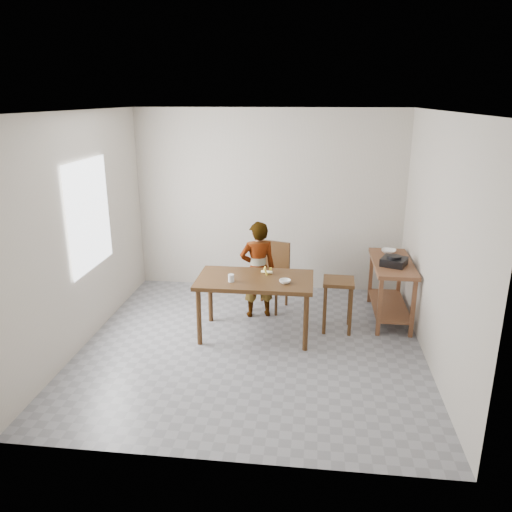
# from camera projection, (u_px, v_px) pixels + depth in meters

# --- Properties ---
(floor) EXTENTS (4.00, 4.00, 0.04)m
(floor) POSITION_uv_depth(u_px,v_px,m) (252.00, 347.00, 5.97)
(floor) COLOR gray
(floor) RESTS_ON ground
(ceiling) EXTENTS (4.00, 4.00, 0.04)m
(ceiling) POSITION_uv_depth(u_px,v_px,m) (251.00, 109.00, 5.14)
(ceiling) COLOR white
(ceiling) RESTS_ON wall_back
(wall_back) EXTENTS (4.00, 0.04, 2.70)m
(wall_back) POSITION_uv_depth(u_px,v_px,m) (269.00, 201.00, 7.47)
(wall_back) COLOR beige
(wall_back) RESTS_ON ground
(wall_front) EXTENTS (4.00, 0.04, 2.70)m
(wall_front) POSITION_uv_depth(u_px,v_px,m) (217.00, 310.00, 3.64)
(wall_front) COLOR beige
(wall_front) RESTS_ON ground
(wall_left) EXTENTS (0.04, 4.00, 2.70)m
(wall_left) POSITION_uv_depth(u_px,v_px,m) (79.00, 232.00, 5.78)
(wall_left) COLOR beige
(wall_left) RESTS_ON ground
(wall_right) EXTENTS (0.04, 4.00, 2.70)m
(wall_right) POSITION_uv_depth(u_px,v_px,m) (439.00, 243.00, 5.33)
(wall_right) COLOR beige
(wall_right) RESTS_ON ground
(window_pane) EXTENTS (0.02, 1.10, 1.30)m
(window_pane) POSITION_uv_depth(u_px,v_px,m) (89.00, 215.00, 5.92)
(window_pane) COLOR white
(window_pane) RESTS_ON wall_left
(dining_table) EXTENTS (1.40, 0.80, 0.75)m
(dining_table) POSITION_uv_depth(u_px,v_px,m) (255.00, 307.00, 6.14)
(dining_table) COLOR #432812
(dining_table) RESTS_ON floor
(prep_counter) EXTENTS (0.50, 1.20, 0.80)m
(prep_counter) POSITION_uv_depth(u_px,v_px,m) (390.00, 290.00, 6.60)
(prep_counter) COLOR brown
(prep_counter) RESTS_ON floor
(child) EXTENTS (0.55, 0.45, 1.31)m
(child) POSITION_uv_depth(u_px,v_px,m) (258.00, 270.00, 6.60)
(child) COLOR silver
(child) RESTS_ON floor
(dining_chair) EXTENTS (0.56, 0.56, 0.92)m
(dining_chair) POSITION_uv_depth(u_px,v_px,m) (269.00, 277.00, 6.90)
(dining_chair) COLOR #432812
(dining_chair) RESTS_ON floor
(stool) EXTENTS (0.39, 0.39, 0.67)m
(stool) POSITION_uv_depth(u_px,v_px,m) (337.00, 305.00, 6.29)
(stool) COLOR #432812
(stool) RESTS_ON floor
(glass_tumbler) EXTENTS (0.09, 0.09, 0.09)m
(glass_tumbler) POSITION_uv_depth(u_px,v_px,m) (231.00, 278.00, 5.90)
(glass_tumbler) COLOR white
(glass_tumbler) RESTS_ON dining_table
(small_bowl) EXTENTS (0.15, 0.15, 0.04)m
(small_bowl) POSITION_uv_depth(u_px,v_px,m) (285.00, 281.00, 5.85)
(small_bowl) COLOR white
(small_bowl) RESTS_ON dining_table
(banana) EXTENTS (0.19, 0.16, 0.06)m
(banana) POSITION_uv_depth(u_px,v_px,m) (267.00, 271.00, 6.16)
(banana) COLOR gold
(banana) RESTS_ON dining_table
(serving_bowl) EXTENTS (0.24, 0.24, 0.05)m
(serving_bowl) POSITION_uv_depth(u_px,v_px,m) (389.00, 251.00, 6.82)
(serving_bowl) COLOR white
(serving_bowl) RESTS_ON prep_counter
(gas_burner) EXTENTS (0.38, 0.38, 0.10)m
(gas_burner) POSITION_uv_depth(u_px,v_px,m) (394.00, 262.00, 6.31)
(gas_burner) COLOR black
(gas_burner) RESTS_ON prep_counter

